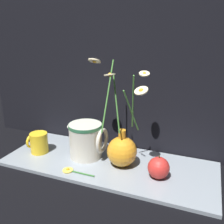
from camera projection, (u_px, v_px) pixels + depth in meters
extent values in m
plane|color=black|center=(108.00, 165.00, 0.91)|extent=(6.00, 6.00, 0.00)
cube|color=gray|center=(108.00, 164.00, 0.91)|extent=(0.76, 0.30, 0.01)
cube|color=black|center=(125.00, 7.00, 0.89)|extent=(1.26, 0.02, 1.10)
sphere|color=orange|center=(122.00, 151.00, 0.88)|extent=(0.11, 0.11, 0.11)
cylinder|color=orange|center=(122.00, 135.00, 0.86)|extent=(0.03, 0.03, 0.04)
cylinder|color=#4C8E3D|center=(109.00, 96.00, 0.83)|extent=(0.01, 0.10, 0.23)
cylinder|color=beige|center=(95.00, 61.00, 0.82)|extent=(0.04, 0.04, 0.02)
sphere|color=gold|center=(95.00, 61.00, 0.82)|extent=(0.01, 0.01, 0.01)
cylinder|color=#4C8E3D|center=(131.00, 111.00, 0.80)|extent=(0.04, 0.08, 0.15)
cylinder|color=beige|center=(141.00, 91.00, 0.75)|extent=(0.06, 0.05, 0.02)
sphere|color=gold|center=(141.00, 91.00, 0.75)|extent=(0.02, 0.02, 0.02)
cylinder|color=#4C8E3D|center=(133.00, 103.00, 0.82)|extent=(0.03, 0.07, 0.19)
cylinder|color=beige|center=(144.00, 74.00, 0.79)|extent=(0.04, 0.04, 0.01)
sphere|color=gold|center=(144.00, 74.00, 0.79)|extent=(0.01, 0.01, 0.01)
cylinder|color=#4C8E3D|center=(116.00, 104.00, 0.81)|extent=(0.04, 0.04, 0.19)
cylinder|color=beige|center=(110.00, 75.00, 0.77)|extent=(0.05, 0.05, 0.01)
sphere|color=gold|center=(110.00, 75.00, 0.77)|extent=(0.01, 0.01, 0.01)
cylinder|color=yellow|center=(39.00, 143.00, 0.97)|extent=(0.07, 0.07, 0.08)
torus|color=yellow|center=(31.00, 141.00, 0.99)|extent=(0.01, 0.05, 0.05)
cylinder|color=beige|center=(86.00, 140.00, 0.93)|extent=(0.12, 0.12, 0.13)
cylinder|color=#33724C|center=(85.00, 126.00, 0.92)|extent=(0.12, 0.12, 0.01)
torus|color=beige|center=(102.00, 141.00, 0.91)|extent=(0.01, 0.09, 0.09)
cone|color=beige|center=(73.00, 125.00, 0.93)|extent=(0.04, 0.03, 0.04)
sphere|color=red|center=(159.00, 168.00, 0.80)|extent=(0.07, 0.07, 0.07)
cylinder|color=#4C3819|center=(159.00, 157.00, 0.79)|extent=(0.00, 0.00, 0.01)
cylinder|color=#336B2D|center=(81.00, 173.00, 0.83)|extent=(0.10, 0.01, 0.01)
cylinder|color=#EAC64C|center=(68.00, 170.00, 0.85)|extent=(0.04, 0.04, 0.00)
sphere|color=gold|center=(68.00, 169.00, 0.85)|extent=(0.01, 0.01, 0.01)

